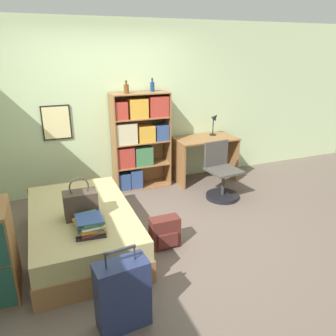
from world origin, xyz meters
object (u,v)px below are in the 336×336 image
(bed, at_px, (82,228))
(desk_lamp, at_px, (215,120))
(bottle_green, at_px, (126,89))
(desk, at_px, (205,152))
(desk_chair, at_px, (221,181))
(handbag, at_px, (81,204))
(suitcase, at_px, (123,295))
(bottle_brown, at_px, (152,86))
(bookcase, at_px, (138,139))
(book_stack_on_bed, at_px, (90,224))
(backpack, at_px, (165,233))

(bed, relative_size, desk_lamp, 4.77)
(bottle_green, relative_size, desk, 0.18)
(bottle_green, xyz_separation_m, desk_chair, (1.21, -0.82, -1.34))
(handbag, xyz_separation_m, suitcase, (0.14, -1.16, -0.30))
(bottle_brown, bearing_deg, bookcase, -170.11)
(handbag, xyz_separation_m, book_stack_on_bed, (0.04, -0.32, -0.08))
(handbag, distance_m, bottle_brown, 2.37)
(bed, height_order, bookcase, bookcase)
(bottle_green, relative_size, bottle_brown, 0.92)
(bottle_brown, relative_size, desk, 0.20)
(suitcase, height_order, backpack, suitcase)
(suitcase, height_order, desk_lamp, desk_lamp)
(desk_lamp, bearing_deg, bookcase, 179.76)
(bookcase, bearing_deg, desk, -6.00)
(bookcase, xyz_separation_m, desk_chair, (1.05, -0.85, -0.56))
(bookcase, bearing_deg, desk_lamp, -0.24)
(bookcase, relative_size, desk_chair, 1.80)
(handbag, distance_m, desk_lamp, 2.98)
(bed, xyz_separation_m, backpack, (0.87, -0.38, -0.05))
(bookcase, height_order, desk_lamp, bookcase)
(desk, xyz_separation_m, backpack, (-1.39, -1.67, -0.33))
(bottle_brown, distance_m, backpack, 2.39)
(bottle_green, bearing_deg, handbag, -121.96)
(handbag, distance_m, backpack, 1.00)
(bed, relative_size, suitcase, 2.48)
(handbag, distance_m, suitcase, 1.21)
(desk_lamp, bearing_deg, desk, -153.49)
(desk, bearing_deg, book_stack_on_bed, -141.53)
(bottle_brown, height_order, desk_lamp, bottle_brown)
(bottle_green, distance_m, desk, 1.71)
(bed, height_order, desk, desk)
(suitcase, distance_m, bottle_green, 3.11)
(suitcase, relative_size, desk_chair, 0.86)
(handbag, distance_m, bookcase, 1.95)
(book_stack_on_bed, bearing_deg, bed, 93.58)
(book_stack_on_bed, relative_size, backpack, 1.09)
(bed, xyz_separation_m, bottle_brown, (1.39, 1.46, 1.39))
(bed, xyz_separation_m, bookcase, (1.12, 1.41, 0.60))
(handbag, height_order, bottle_green, bottle_green)
(suitcase, xyz_separation_m, backpack, (0.74, 0.95, -0.13))
(bottle_brown, relative_size, desk_chair, 0.24)
(bed, height_order, book_stack_on_bed, book_stack_on_bed)
(bed, bearing_deg, bottle_brown, 46.36)
(bookcase, xyz_separation_m, bottle_green, (-0.16, -0.04, 0.79))
(suitcase, height_order, bottle_green, bottle_green)
(suitcase, xyz_separation_m, desk, (2.12, 2.62, 0.21))
(handbag, bearing_deg, bottle_green, 58.04)
(bed, relative_size, handbag, 4.01)
(desk, height_order, desk_lamp, desk_lamp)
(suitcase, xyz_separation_m, bottle_green, (0.82, 2.70, 1.31))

